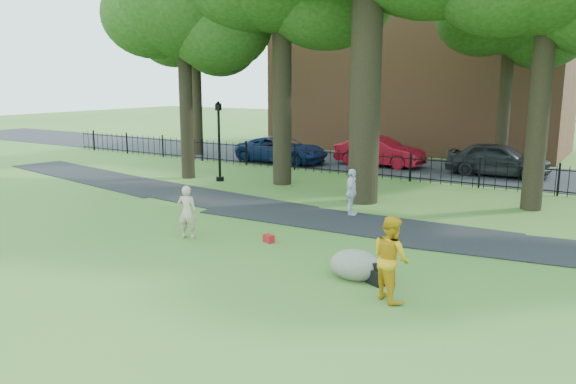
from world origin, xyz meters
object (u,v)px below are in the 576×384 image
Objects in this scene: boulder at (355,263)px; lamppost at (219,142)px; woman at (187,212)px; man at (391,258)px; red_sedan at (380,152)px.

boulder is 0.34× the size of lamppost.
man is at bearing 149.53° from woman.
woman is 6.75m from man.
red_sedan is (-7.34, 16.81, -0.13)m from man.
man is at bearing -48.97° from lamppost.
boulder is at bearing -157.94° from red_sedan.
woman is at bearing 24.21° from man.
lamppost reaches higher than woman.
woman is 15.58m from red_sedan.
man is 1.52m from boulder.
red_sedan is (-0.71, 15.57, -0.01)m from woman.
red_sedan is at bearing 49.62° from lamppost.
red_sedan is at bearing 111.10° from boulder.
man reaches higher than boulder.
man is (6.63, -1.24, 0.12)m from woman.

